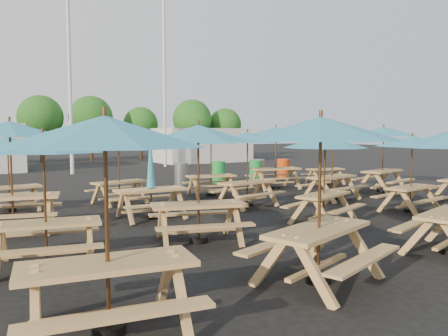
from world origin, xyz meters
TOP-DOWN VIEW (x-y plane):
  - ground at (0.00, 0.00)m, footprint 120.00×120.00m
  - picnic_unit_0 at (-6.24, -5.95)m, footprint 2.67×2.67m
  - picnic_unit_1 at (-6.36, -2.93)m, footprint 2.54×2.54m
  - picnic_unit_2 at (-6.53, 0.17)m, footprint 2.92×2.92m
  - picnic_unit_3 at (-6.28, 3.14)m, footprint 2.20×2.20m
  - picnic_unit_4 at (-3.03, -5.99)m, footprint 2.93×2.93m
  - picnic_unit_5 at (-3.39, -2.89)m, footprint 2.86×2.86m
  - picnic_unit_6 at (-3.22, 0.01)m, footprint 1.91×1.69m
  - picnic_unit_7 at (-3.13, 2.81)m, footprint 2.37×2.37m
  - picnic_unit_9 at (0.22, -2.86)m, footprint 2.63×2.63m
  - picnic_unit_10 at (0.02, 0.19)m, footprint 2.42×2.42m
  - picnic_unit_11 at (0.24, 2.75)m, footprint 2.42×2.42m
  - picnic_unit_13 at (3.43, -3.08)m, footprint 2.29×2.29m
  - picnic_unit_14 at (3.25, -0.21)m, footprint 2.59×2.59m
  - picnic_unit_15 at (3.46, 3.06)m, footprint 2.77×2.77m
  - picnic_unit_18 at (6.24, 0.07)m, footprint 2.80×2.80m
  - picnic_unit_19 at (6.28, 3.09)m, footprint 2.27×2.27m
  - waste_bin_0 at (0.77, 6.19)m, footprint 0.60×0.60m
  - waste_bin_1 at (2.58, 6.06)m, footprint 0.60×0.60m
  - waste_bin_2 at (4.51, 5.85)m, footprint 0.60×0.60m
  - waste_bin_3 at (5.03, 6.33)m, footprint 0.60×0.60m
  - waste_bin_4 at (6.25, 5.93)m, footprint 0.60×0.60m
  - mast_0 at (-2.00, 14.00)m, footprint 0.20×0.20m
  - mast_1 at (4.50, 16.00)m, footprint 0.20×0.20m
  - event_tent_1 at (9.00, 19.00)m, footprint 7.00×4.00m
  - tree_3 at (-1.75, 24.72)m, footprint 3.36×3.36m
  - tree_4 at (1.90, 24.26)m, footprint 3.41×3.41m
  - tree_5 at (6.22, 24.67)m, footprint 2.94×2.94m
  - tree_6 at (10.23, 22.90)m, footprint 3.38×3.38m
  - tree_7 at (13.63, 22.92)m, footprint 2.95×2.95m

SIDE VIEW (x-z plane):
  - ground at x=0.00m, z-range 0.00..0.00m
  - waste_bin_0 at x=0.77m, z-range 0.00..0.97m
  - waste_bin_1 at x=2.58m, z-range 0.00..0.97m
  - waste_bin_2 at x=4.51m, z-range 0.00..0.97m
  - waste_bin_3 at x=5.03m, z-range 0.00..0.97m
  - waste_bin_4 at x=6.25m, z-range 0.00..0.97m
  - picnic_unit_6 at x=-3.22m, z-range -0.21..2.16m
  - event_tent_1 at x=9.00m, z-range 0.00..2.60m
  - picnic_unit_19 at x=6.28m, z-range 0.76..2.84m
  - picnic_unit_7 at x=-3.13m, z-range 0.79..2.95m
  - picnic_unit_3 at x=-6.28m, z-range 0.80..2.97m
  - picnic_unit_13 at x=3.43m, z-range 0.81..3.02m
  - picnic_unit_9 at x=0.22m, z-range 0.82..3.04m
  - picnic_unit_11 at x=0.24m, z-range 0.82..3.05m
  - picnic_unit_1 at x=-6.36m, z-range 0.84..3.13m
  - picnic_unit_10 at x=0.02m, z-range 0.85..3.17m
  - picnic_unit_14 at x=3.25m, z-range 0.89..3.31m
  - picnic_unit_5 at x=-3.39m, z-range 0.90..3.36m
  - picnic_unit_0 at x=-6.24m, z-range 0.91..3.40m
  - picnic_unit_18 at x=6.24m, z-range 0.93..3.45m
  - picnic_unit_15 at x=3.46m, z-range 0.93..3.45m
  - picnic_unit_4 at x=-3.03m, z-range 0.93..3.46m
  - picnic_unit_2 at x=-6.53m, z-range 0.94..3.50m
  - tree_5 at x=6.22m, z-range 0.75..5.20m
  - tree_7 at x=13.63m, z-range 0.75..5.23m
  - tree_3 at x=-1.75m, z-range 0.86..5.95m
  - tree_6 at x=10.23m, z-range 0.86..5.99m
  - tree_4 at x=1.90m, z-range 0.87..6.04m
  - mast_0 at x=-2.00m, z-range 0.00..12.00m
  - mast_1 at x=4.50m, z-range 0.00..12.00m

